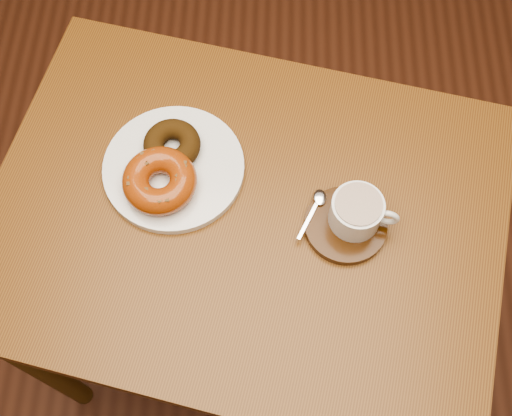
{
  "coord_description": "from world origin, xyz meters",
  "views": [
    {
      "loc": [
        0.12,
        -0.59,
        1.83
      ],
      "look_at": [
        0.1,
        -0.14,
        0.85
      ],
      "focal_mm": 45.0,
      "sensor_mm": 36.0,
      "label": 1
    }
  ],
  "objects_px": {
    "saucer": "(345,225)",
    "coffee_cup": "(357,212)",
    "donut_plate": "(174,168)",
    "cafe_table": "(246,241)"
  },
  "relations": [
    {
      "from": "donut_plate",
      "to": "coffee_cup",
      "type": "relative_size",
      "value": 2.18
    },
    {
      "from": "donut_plate",
      "to": "coffee_cup",
      "type": "height_order",
      "value": "coffee_cup"
    },
    {
      "from": "donut_plate",
      "to": "saucer",
      "type": "distance_m",
      "value": 0.32
    },
    {
      "from": "coffee_cup",
      "to": "donut_plate",
      "type": "bearing_deg",
      "value": 174.75
    },
    {
      "from": "coffee_cup",
      "to": "cafe_table",
      "type": "bearing_deg",
      "value": -172.9
    },
    {
      "from": "cafe_table",
      "to": "saucer",
      "type": "distance_m",
      "value": 0.22
    },
    {
      "from": "donut_plate",
      "to": "cafe_table",
      "type": "bearing_deg",
      "value": -31.92
    },
    {
      "from": "donut_plate",
      "to": "saucer",
      "type": "relative_size",
      "value": 1.78
    },
    {
      "from": "cafe_table",
      "to": "donut_plate",
      "type": "relative_size",
      "value": 4.06
    },
    {
      "from": "saucer",
      "to": "coffee_cup",
      "type": "height_order",
      "value": "coffee_cup"
    }
  ]
}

